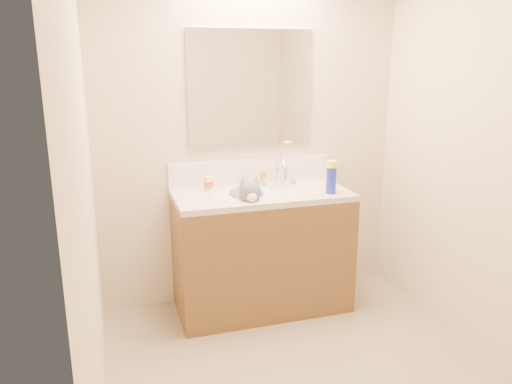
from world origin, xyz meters
TOP-DOWN VIEW (x-y plane):
  - room_shell at (0.00, 0.00)m, footprint 2.24×2.54m
  - vanity_cabinet at (0.00, 0.97)m, footprint 1.20×0.55m
  - counter_slab at (0.00, 0.97)m, footprint 1.20×0.55m
  - basin at (-0.12, 0.94)m, footprint 0.45×0.36m
  - faucet at (0.18, 1.11)m, footprint 0.28×0.20m
  - cat at (-0.12, 0.94)m, footprint 0.32×0.41m
  - backsplash at (0.00, 1.24)m, footprint 1.20×0.02m
  - mirror at (0.00, 1.24)m, footprint 0.90×0.02m
  - pill_bottle at (-0.34, 1.13)m, footprint 0.07×0.07m
  - pill_label at (-0.34, 1.13)m, footprint 0.08×0.08m
  - silver_jar at (-0.08, 1.18)m, footprint 0.07×0.07m
  - amber_bottle at (0.07, 1.18)m, footprint 0.04×0.04m
  - toothbrush at (0.10, 1.05)m, footprint 0.08×0.15m
  - toothbrush_head at (0.10, 1.05)m, footprint 0.02×0.03m
  - spray_can at (0.44, 0.82)m, footprint 0.09×0.09m
  - spray_cap at (0.44, 0.82)m, footprint 0.10×0.10m

SIDE VIEW (x-z plane):
  - vanity_cabinet at x=0.00m, z-range 0.00..0.82m
  - basin at x=-0.12m, z-range 0.72..0.86m
  - cat at x=-0.12m, z-range 0.67..0.99m
  - counter_slab at x=0.00m, z-range 0.82..0.86m
  - toothbrush at x=0.10m, z-range 0.86..0.87m
  - toothbrush_head at x=0.10m, z-range 0.86..0.87m
  - silver_jar at x=-0.08m, z-range 0.86..0.92m
  - pill_label at x=-0.34m, z-range 0.89..0.93m
  - amber_bottle at x=0.07m, z-range 0.86..0.96m
  - pill_bottle at x=-0.34m, z-range 0.86..0.96m
  - faucet at x=0.18m, z-range 0.84..1.05m
  - backsplash at x=0.00m, z-range 0.86..1.04m
  - spray_can at x=0.44m, z-range 0.86..1.05m
  - spray_cap at x=0.44m, z-range 1.04..1.08m
  - room_shell at x=0.00m, z-range 0.23..2.75m
  - mirror at x=0.00m, z-range 1.14..1.94m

